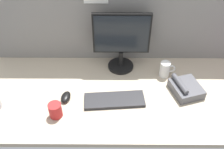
# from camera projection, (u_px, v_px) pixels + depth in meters

# --- Properties ---
(ground_plane) EXTENTS (1.80, 0.80, 0.03)m
(ground_plane) POSITION_uv_depth(u_px,v_px,m) (119.00, 93.00, 1.66)
(ground_plane) COLOR tan
(cubicle_wall_back) EXTENTS (1.80, 0.06, 0.70)m
(cubicle_wall_back) POSITION_uv_depth(u_px,v_px,m) (119.00, 13.00, 1.70)
(cubicle_wall_back) COLOR gray
(cubicle_wall_back) RESTS_ON ground_plane
(monitor) EXTENTS (0.38, 0.18, 0.42)m
(monitor) POSITION_uv_depth(u_px,v_px,m) (121.00, 40.00, 1.69)
(monitor) COLOR black
(monitor) RESTS_ON ground_plane
(keyboard) EXTENTS (0.38, 0.16, 0.02)m
(keyboard) POSITION_uv_depth(u_px,v_px,m) (114.00, 100.00, 1.57)
(keyboard) COLOR #262628
(keyboard) RESTS_ON ground_plane
(mouse) EXTENTS (0.07, 0.10, 0.03)m
(mouse) POSITION_uv_depth(u_px,v_px,m) (66.00, 97.00, 1.58)
(mouse) COLOR black
(mouse) RESTS_ON ground_plane
(mug_ceramic_white) EXTENTS (0.10, 0.07, 0.11)m
(mug_ceramic_white) POSITION_uv_depth(u_px,v_px,m) (165.00, 69.00, 1.73)
(mug_ceramic_white) COLOR white
(mug_ceramic_white) RESTS_ON ground_plane
(mug_red_plastic) EXTENTS (0.08, 0.08, 0.09)m
(mug_red_plastic) POSITION_uv_depth(u_px,v_px,m) (55.00, 110.00, 1.47)
(mug_red_plastic) COLOR red
(mug_red_plastic) RESTS_ON ground_plane
(desk_phone) EXTENTS (0.22, 0.23, 0.09)m
(desk_phone) POSITION_uv_depth(u_px,v_px,m) (186.00, 88.00, 1.62)
(desk_phone) COLOR #4C4C51
(desk_phone) RESTS_ON ground_plane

